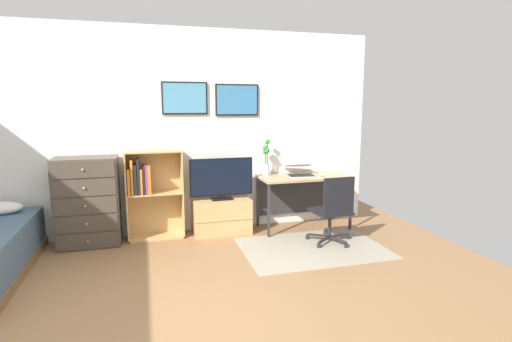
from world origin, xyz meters
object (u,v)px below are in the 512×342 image
dresser (88,202)px  office_chair (334,208)px  bookshelf (149,189)px  tv_stand (222,216)px  television (221,179)px  computer_mouse (322,175)px  laptop (300,171)px  bamboo_vase (266,159)px  desk (302,185)px

dresser → office_chair: (2.90, -0.79, -0.09)m
bookshelf → tv_stand: bearing=-3.4°
television → computer_mouse: bearing=-4.9°
dresser → television: dresser is taller
television → office_chair: 1.50m
tv_stand → laptop: bearing=-0.4°
tv_stand → bookshelf: bearing=176.6°
bamboo_vase → tv_stand: bearing=-171.2°
television → computer_mouse: 1.39m
laptop → computer_mouse: laptop is taller
bookshelf → laptop: bearing=-1.8°
computer_mouse → dresser: bearing=177.6°
desk → computer_mouse: 0.32m
laptop → bookshelf: bearing=-176.5°
tv_stand → bamboo_vase: bamboo_vase is taller
computer_mouse → office_chair: bearing=-102.1°
tv_stand → computer_mouse: computer_mouse is taller
dresser → bamboo_vase: (2.31, 0.12, 0.43)m
desk → computer_mouse: computer_mouse is taller
tv_stand → computer_mouse: size_ratio=7.29×
tv_stand → dresser: bearing=-179.5°
dresser → tv_stand: 1.68m
tv_stand → desk: 1.20m
tv_stand → laptop: laptop is taller
computer_mouse → tv_stand: bearing=174.1°
laptop → television: bearing=-173.9°
computer_mouse → bamboo_vase: 0.80m
office_chair → computer_mouse: size_ratio=8.27×
tv_stand → office_chair: bearing=-32.8°
desk → laptop: laptop is taller
bookshelf → office_chair: size_ratio=1.32×
laptop → bamboo_vase: bamboo_vase is taller
desk → computer_mouse: bearing=-28.8°
television → desk: television is taller
television → laptop: 1.11m
office_chair → bamboo_vase: bearing=120.8°
desk → computer_mouse: (0.24, -0.13, 0.15)m
tv_stand → desk: size_ratio=0.61×
laptop → bamboo_vase: size_ratio=0.86×
tv_stand → television: television is taller
bookshelf → computer_mouse: bearing=-4.9°
tv_stand → office_chair: (1.25, -0.80, 0.22)m
office_chair → bamboo_vase: (-0.59, 0.90, 0.52)m
bookshelf → laptop: bookshelf is taller
dresser → bamboo_vase: bearing=2.9°
desk → bamboo_vase: bearing=167.4°
tv_stand → bamboo_vase: size_ratio=1.50×
dresser → bookshelf: bookshelf is taller
television → laptop: television is taller
laptop → computer_mouse: 0.31m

